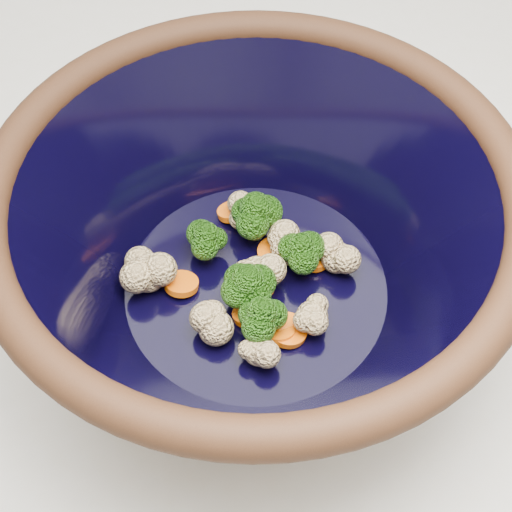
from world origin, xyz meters
The scene contains 4 objects.
ground centered at (0.00, 0.00, 0.00)m, with size 3.00×3.00×0.00m, color #9E7A54.
counter centered at (0.00, 0.00, 0.45)m, with size 1.20×1.20×0.90m, color silver.
mixing_bowl centered at (-0.10, -0.09, 1.00)m, with size 0.51×0.51×0.18m.
vegetable_pile centered at (-0.11, -0.08, 0.96)m, with size 0.18×0.17×0.05m.
Camera 1 is at (-0.26, -0.39, 1.44)m, focal length 50.00 mm.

